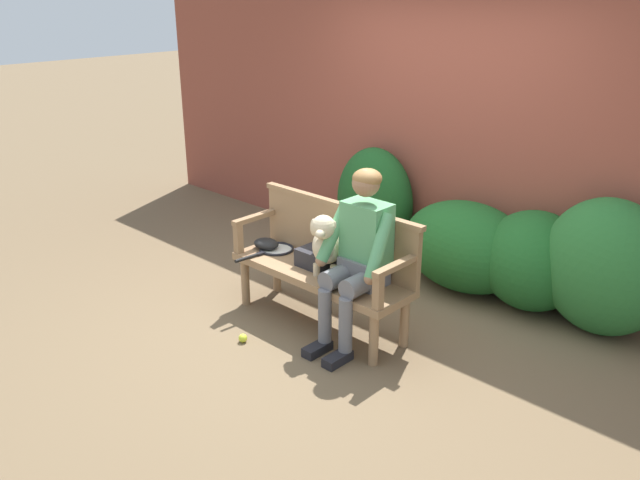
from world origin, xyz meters
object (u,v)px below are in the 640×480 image
dog_on_bench (327,242)px  baseball_glove (266,244)px  person_seated (359,252)px  garden_bench (320,278)px  tennis_ball (243,338)px  sports_bag (316,258)px  tennis_racket (274,250)px

dog_on_bench → baseball_glove: size_ratio=2.30×
person_seated → baseball_glove: bearing=178.9°
garden_bench → baseball_glove: bearing=179.2°
baseball_glove → tennis_ball: (0.40, -0.62, -0.48)m
garden_bench → dog_on_bench: (0.08, -0.00, 0.32)m
person_seated → sports_bag: person_seated is taller
tennis_ball → tennis_racket: bearing=117.0°
dog_on_bench → sports_bag: 0.24m
garden_bench → sports_bag: sports_bag is taller
person_seated → sports_bag: (-0.47, 0.04, -0.20)m
garden_bench → tennis_ball: bearing=-110.1°
baseball_glove → sports_bag: (0.55, 0.02, 0.02)m
garden_bench → tennis_racket: 0.55m
person_seated → tennis_racket: size_ratio=2.34×
dog_on_bench → tennis_racket: 0.67m
garden_bench → baseball_glove: baseball_glove is taller
dog_on_bench → tennis_racket: dog_on_bench is taller
sports_bag → tennis_ball: sports_bag is taller
person_seated → dog_on_bench: (-0.32, 0.01, -0.02)m
baseball_glove → sports_bag: 0.56m
tennis_racket → baseball_glove: baseball_glove is taller
garden_bench → tennis_ball: (-0.22, -0.61, -0.37)m
person_seated → sports_bag: 0.51m
garden_bench → tennis_racket: tennis_racket is taller
person_seated → dog_on_bench: bearing=178.2°
garden_bench → dog_on_bench: size_ratio=3.04×
tennis_racket → tennis_ball: tennis_racket is taller
tennis_racket → dog_on_bench: bearing=-2.2°
baseball_glove → tennis_ball: 0.88m
garden_bench → baseball_glove: (-0.63, 0.01, 0.11)m
baseball_glove → dog_on_bench: bearing=-13.6°
dog_on_bench → sports_bag: dog_on_bench is taller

